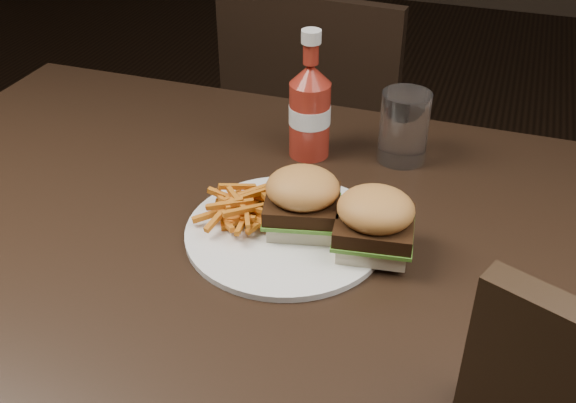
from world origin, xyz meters
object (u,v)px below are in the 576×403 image
(plate, at_px, (286,232))
(ketchup_bottle, at_px, (310,122))
(chair_far, at_px, (333,150))
(tumbler, at_px, (404,129))
(dining_table, at_px, (233,227))

(plate, relative_size, ketchup_bottle, 2.10)
(chair_far, bearing_deg, plate, 104.66)
(ketchup_bottle, bearing_deg, tumbler, 12.79)
(plate, distance_m, ketchup_bottle, 0.24)
(chair_far, bearing_deg, ketchup_bottle, 105.03)
(ketchup_bottle, bearing_deg, plate, -80.69)
(ketchup_bottle, height_order, tumbler, ketchup_bottle)
(dining_table, distance_m, chair_far, 0.83)
(dining_table, height_order, plate, plate)
(chair_far, relative_size, ketchup_bottle, 3.26)
(dining_table, relative_size, tumbler, 9.64)
(dining_table, xyz_separation_m, chair_far, (-0.06, 0.78, -0.30))
(chair_far, xyz_separation_m, plate, (0.14, -0.79, 0.33))
(dining_table, xyz_separation_m, ketchup_bottle, (0.05, 0.21, 0.08))
(dining_table, distance_m, ketchup_bottle, 0.23)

